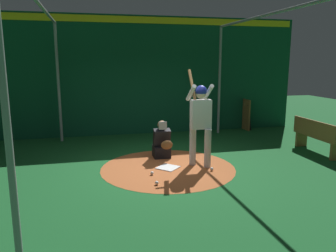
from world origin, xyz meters
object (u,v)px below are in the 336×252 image
Objects in this scene: batter at (200,117)px; baseball_0 at (152,173)px; home_plate at (168,167)px; baseball_1 at (212,169)px; catcher at (162,143)px; baseball_2 at (157,183)px; bat_rack at (245,115)px; bench at (317,136)px.

baseball_0 is (0.37, -1.17, -1.07)m from batter.
baseball_1 reaches higher than home_plate.
batter is at bearing 39.89° from catcher.
baseball_0 and baseball_2 have the same top height.
baseball_1 is (0.42, 0.87, 0.03)m from home_plate.
batter is 29.07× the size of baseball_1.
baseball_2 is at bearing -51.31° from batter.
bat_rack reaches higher than catcher.
bench is 21.72× the size of baseball_1.
batter reaches higher than bench.
home_plate is at bearing 130.79° from baseball_0.
baseball_0 is at bearing -80.96° from bench.
baseball_0 is at bearing 178.08° from baseball_2.
bat_rack is (-3.53, 3.60, 0.49)m from home_plate.
batter is at bearing -39.11° from bat_rack.
catcher is at bearing 164.32° from baseball_2.
bat_rack is 14.20× the size of baseball_2.
bench is 4.66m from baseball_2.
bench is at bearing 7.27° from bat_rack.
bat_rack is at bearing 145.31° from baseball_1.
home_plate is 5.68× the size of baseball_2.
catcher is at bearing 176.76° from home_plate.
bench reaches higher than baseball_2.
baseball_2 is (0.58, -0.02, 0.00)m from baseball_0.
bat_rack is 4.82m from baseball_1.
baseball_0 is (0.71, -4.44, -0.40)m from bench.
baseball_2 is at bearing -42.16° from bat_rack.
home_plate is 0.89m from catcher.
home_plate is 0.45× the size of catcher.
baseball_0 is 1.00× the size of baseball_2.
batter is at bearing 89.76° from home_plate.
bat_rack reaches higher than home_plate.
catcher is 12.52× the size of baseball_2.
home_plate is 0.26× the size of bench.
baseball_1 is at bearing 33.70° from catcher.
bat_rack is (-3.53, 2.87, -0.61)m from batter.
batter is at bearing -161.56° from baseball_1.
bat_rack is 5.63m from baseball_0.
home_plate is 5.68× the size of baseball_0.
catcher is (-0.82, 0.05, 0.35)m from home_plate.
batter is 1.34× the size of bench.
home_plate is 0.57m from baseball_0.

